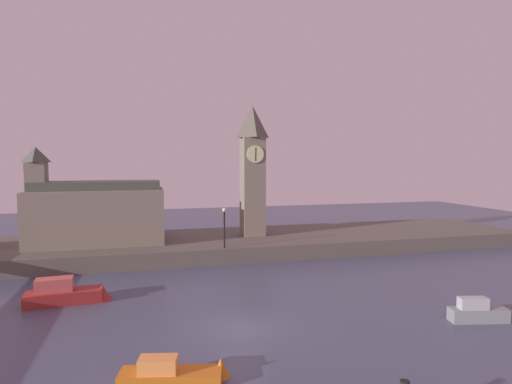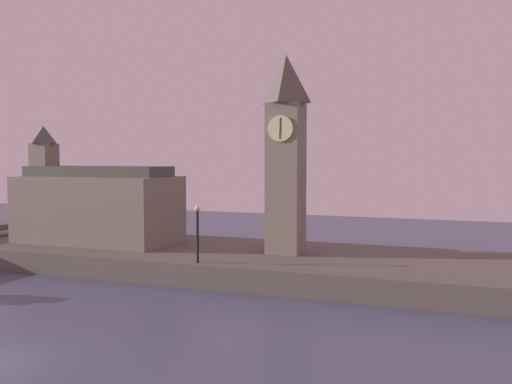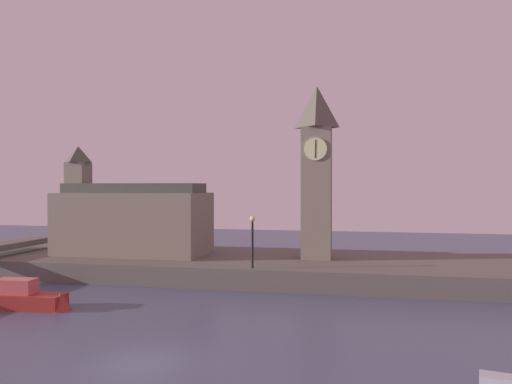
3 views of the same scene
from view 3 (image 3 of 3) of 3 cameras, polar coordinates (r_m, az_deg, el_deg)
name	(u,v)px [view 3 (image 3 of 3)]	position (r m, az deg, el deg)	size (l,w,h in m)	color
ground_plane	(139,364)	(21.40, -13.55, -19.00)	(120.00, 120.00, 0.00)	#474C66
far_embankment	(246,266)	(39.72, -1.15, -8.65)	(70.00, 12.00, 1.50)	#5B544C
clock_tower	(317,169)	(38.55, 7.13, 2.69)	(2.52, 2.55, 13.58)	slate
parliament_hall	(131,219)	(42.55, -14.44, -3.07)	(12.22, 6.23, 9.15)	slate
streetlamp	(252,235)	(33.84, -0.42, -5.11)	(0.36, 0.36, 3.62)	black
boat_dinghy_red	(31,298)	(32.06, -24.91, -11.24)	(5.55, 1.92, 1.84)	maroon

